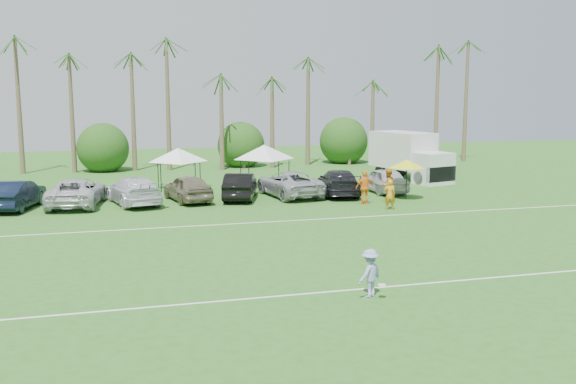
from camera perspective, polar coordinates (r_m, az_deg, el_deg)
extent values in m
plane|color=#2A601D|center=(19.61, 1.10, -10.97)|extent=(120.00, 120.00, 0.00)
cube|color=white|center=(21.42, -0.44, -9.20)|extent=(80.00, 0.10, 0.01)
cube|color=white|center=(32.79, -5.86, -2.88)|extent=(80.00, 0.10, 0.01)
cone|color=brown|center=(56.12, -22.44, 6.50)|extent=(0.44, 0.44, 10.00)
cone|color=brown|center=(55.76, -18.36, 7.22)|extent=(0.44, 0.44, 11.00)
cone|color=brown|center=(55.76, -14.16, 5.86)|extent=(0.44, 0.44, 8.00)
cone|color=brown|center=(55.97, -10.06, 6.51)|extent=(0.44, 0.44, 9.00)
cone|color=brown|center=(56.47, -6.00, 7.12)|extent=(0.44, 0.44, 10.00)
cone|color=brown|center=(57.25, -2.02, 7.69)|extent=(0.44, 0.44, 11.00)
cone|color=brown|center=(58.66, 2.77, 6.25)|extent=(0.44, 0.44, 8.00)
cone|color=brown|center=(60.38, 7.32, 6.73)|extent=(0.44, 0.44, 9.00)
cone|color=brown|center=(62.46, 11.60, 7.15)|extent=(0.44, 0.44, 10.00)
cone|color=brown|center=(64.36, 14.82, 7.53)|extent=(0.44, 0.44, 11.00)
cylinder|color=brown|center=(57.00, -16.07, 2.51)|extent=(0.30, 0.30, 1.40)
sphere|color=#1B4513|center=(56.89, -16.12, 3.61)|extent=(4.00, 4.00, 4.00)
cylinder|color=brown|center=(58.09, -4.14, 2.94)|extent=(0.30, 0.30, 1.40)
sphere|color=#1B4513|center=(57.99, -4.16, 4.03)|extent=(4.00, 4.00, 4.00)
cylinder|color=brown|center=(60.83, 5.15, 3.20)|extent=(0.30, 0.30, 1.40)
sphere|color=#1B4513|center=(60.73, 5.16, 4.23)|extent=(4.00, 4.00, 4.00)
imported|color=orange|center=(37.10, 9.03, -0.23)|extent=(0.73, 0.60, 1.72)
imported|color=orange|center=(39.70, 8.87, 0.57)|extent=(1.17, 1.03, 2.01)
imported|color=orange|center=(38.65, 6.84, 0.39)|extent=(1.20, 0.54, 2.02)
cube|color=silver|center=(50.57, 10.15, 3.71)|extent=(3.91, 5.57, 2.74)
cube|color=silver|center=(48.06, 12.80, 2.06)|extent=(2.93, 2.54, 2.30)
cube|color=black|center=(47.50, 13.46, 1.56)|extent=(2.52, 0.95, 1.10)
cube|color=#E5590C|center=(51.51, 11.32, 3.22)|extent=(0.46, 1.70, 0.99)
cylinder|color=black|center=(47.57, 11.62, 1.23)|extent=(0.56, 1.04, 0.99)
cylinder|color=black|center=(49.04, 13.54, 1.39)|extent=(0.56, 1.04, 0.99)
cylinder|color=black|center=(51.08, 8.21, 1.83)|extent=(0.56, 1.04, 0.99)
cylinder|color=black|center=(52.45, 10.10, 1.97)|extent=(0.56, 1.04, 0.99)
cylinder|color=black|center=(43.87, -11.23, 1.21)|extent=(0.06, 0.06, 1.89)
cylinder|color=black|center=(44.13, -7.81, 1.34)|extent=(0.06, 0.06, 1.89)
cylinder|color=black|center=(46.48, -11.47, 1.62)|extent=(0.06, 0.06, 1.89)
cylinder|color=black|center=(46.73, -8.24, 1.75)|extent=(0.06, 0.06, 1.89)
pyramid|color=white|center=(45.08, -9.75, 3.87)|extent=(4.09, 4.09, 0.95)
cylinder|color=black|center=(43.56, -3.50, 1.39)|extent=(0.06, 0.06, 2.02)
cylinder|color=black|center=(44.22, 0.09, 1.52)|extent=(0.06, 0.06, 2.02)
cylinder|color=black|center=(46.31, -4.22, 1.83)|extent=(0.06, 0.06, 2.02)
cylinder|color=black|center=(46.93, -0.84, 1.94)|extent=(0.06, 0.06, 2.02)
pyramid|color=white|center=(45.03, -2.13, 4.22)|extent=(4.36, 4.36, 1.01)
cylinder|color=black|center=(40.74, 10.47, 0.91)|extent=(0.05, 0.05, 2.26)
cone|color=yellow|center=(40.60, 10.52, 2.49)|extent=(2.26, 2.26, 0.51)
imported|color=#959CD3|center=(21.27, 7.27, -7.17)|extent=(1.19, 1.05, 1.60)
cylinder|color=white|center=(21.21, 8.34, -8.18)|extent=(0.27, 0.27, 0.03)
imported|color=black|center=(40.00, -22.97, -0.22)|extent=(2.91, 5.31, 1.66)
imported|color=silver|center=(39.86, -18.29, 0.00)|extent=(3.53, 6.29, 1.66)
imported|color=silver|center=(39.58, -13.58, 0.15)|extent=(3.57, 6.10, 1.66)
imported|color=#796F57|center=(39.94, -8.90, 0.36)|extent=(2.90, 5.17, 1.66)
imported|color=black|center=(40.38, -4.28, 0.54)|extent=(3.12, 5.33, 1.66)
imported|color=#ACAEB1|center=(41.35, 0.10, 0.76)|extent=(3.57, 6.30, 1.66)
imported|color=black|center=(42.03, 4.51, 0.86)|extent=(3.41, 6.07, 1.66)
imported|color=silver|center=(43.47, 8.46, 1.06)|extent=(2.06, 4.91, 1.66)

